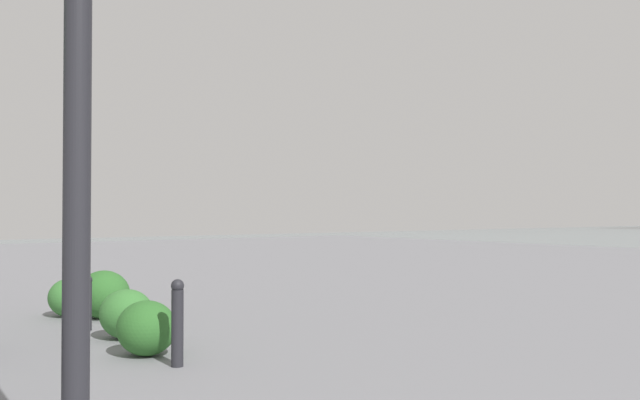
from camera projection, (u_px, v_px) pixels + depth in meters
The scene contains 7 objects.
lamppost at pixel (78, 15), 3.55m from camera, with size 0.98×0.28×3.79m.
bollard_near at pixel (177, 321), 6.76m from camera, with size 0.13×0.13×0.86m.
bollard_mid at pixel (87, 301), 8.83m from camera, with size 0.13×0.13×0.71m.
shrub_low at pixel (104, 294), 9.83m from camera, with size 0.81×0.73×0.69m.
shrub_round at pixel (69, 298), 10.01m from camera, with size 0.65×0.59×0.56m.
shrub_wide at pixel (147, 328), 7.28m from camera, with size 0.69×0.62×0.58m.
shrub_tall at pixel (127, 314), 8.25m from camera, with size 0.70×0.63×0.60m.
Camera 1 is at (0.41, 2.17, 1.52)m, focal length 38.48 mm.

